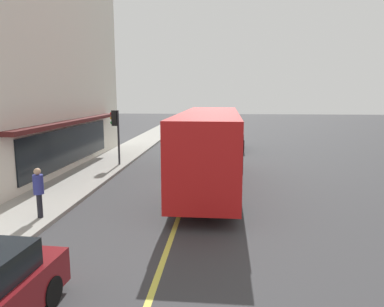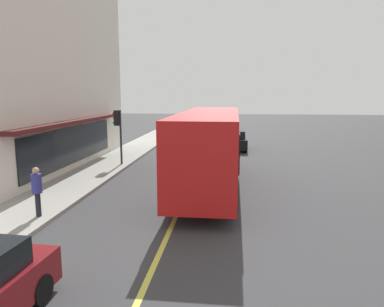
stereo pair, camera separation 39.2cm
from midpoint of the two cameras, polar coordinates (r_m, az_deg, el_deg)
The scene contains 7 objects.
ground at distance 17.22m, azimuth 0.37°, elevation -5.01°, with size 120.00×120.00×0.00m, color #38383A.
sidewalk at distance 18.55m, azimuth -16.75°, elevation -4.12°, with size 80.00×2.74×0.15m, color #9E9B93.
lane_centre_stripe at distance 17.22m, azimuth 0.37°, elevation -5.00°, with size 36.00×0.16×0.01m, color #D8D14C.
bus at distance 16.36m, azimuth 3.51°, elevation 1.30°, with size 11.16×2.69×3.50m.
traffic_light at distance 21.56m, azimuth -11.20°, elevation 4.59°, with size 0.30×0.52×3.20m.
car_black at distance 28.17m, azimuth 7.16°, elevation 2.16°, with size 4.33×1.92×1.52m.
pedestrian_mid_block at distance 13.23m, azimuth -22.66°, elevation -4.95°, with size 0.34×0.34×1.72m.
Camera 2 is at (-16.56, -1.87, 4.33)m, focal length 33.54 mm.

